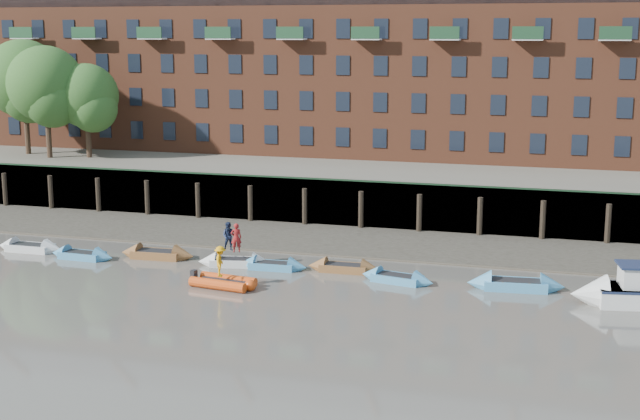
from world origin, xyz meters
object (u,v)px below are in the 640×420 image
at_px(rowboat_3, 235,262).
at_px(person_rib_crew, 220,261).
at_px(rowboat_2, 157,254).
at_px(rib_tender, 225,282).
at_px(rowboat_5, 344,268).
at_px(person_rower_a, 236,238).
at_px(rowboat_1, 82,255).
at_px(rowboat_6, 397,278).
at_px(rowboat_4, 273,266).
at_px(motor_launch, 629,292).
at_px(rowboat_0, 30,248).
at_px(person_rower_b, 229,236).
at_px(rowboat_7, 516,285).

bearing_deg(rowboat_3, person_rib_crew, -89.75).
xyz_separation_m(rowboat_2, person_rib_crew, (5.95, -4.57, 1.15)).
bearing_deg(rib_tender, rowboat_5, 50.87).
bearing_deg(rib_tender, rowboat_2, 152.17).
xyz_separation_m(rib_tender, person_rower_a, (-1.01, 4.18, 1.40)).
height_order(rowboat_1, rowboat_6, rowboat_6).
distance_m(rowboat_4, motor_launch, 19.08).
bearing_deg(rowboat_2, rowboat_0, -178.36).
xyz_separation_m(rowboat_6, person_rower_b, (-10.02, 0.92, 1.46)).
distance_m(rowboat_1, rowboat_6, 18.92).
bearing_deg(person_rib_crew, rowboat_6, -84.80).
bearing_deg(rowboat_6, motor_launch, 7.98).
bearing_deg(person_rib_crew, rowboat_1, 56.28).
xyz_separation_m(rowboat_2, rowboat_4, (7.40, -0.45, -0.03)).
bearing_deg(rib_tender, rowboat_4, 82.33).
distance_m(rowboat_2, person_rower_a, 5.40).
distance_m(rowboat_3, person_rib_crew, 4.45).
xyz_separation_m(rowboat_0, rowboat_4, (15.63, 0.20, -0.02)).
distance_m(rowboat_7, person_rib_crew, 15.49).
relative_size(rowboat_1, rowboat_4, 1.03).
height_order(rowboat_7, person_rib_crew, person_rib_crew).
distance_m(rib_tender, person_rower_b, 4.83).
xyz_separation_m(rowboat_5, person_rower_b, (-6.73, -0.39, 1.46)).
xyz_separation_m(rowboat_0, person_rower_a, (13.43, 0.27, 1.44)).
bearing_deg(rowboat_0, person_rower_a, 1.01).
relative_size(rowboat_4, person_rower_b, 2.40).
bearing_deg(rowboat_0, person_rower_b, 1.87).
xyz_separation_m(rib_tender, motor_launch, (20.21, 2.68, 0.41)).
relative_size(rowboat_0, rowboat_3, 1.00).
height_order(rowboat_5, rib_tender, rowboat_5).
bearing_deg(person_rower_a, person_rower_b, -45.28).
relative_size(rib_tender, motor_launch, 0.54).
bearing_deg(rowboat_6, person_rower_b, -173.55).
height_order(rowboat_4, motor_launch, motor_launch).
distance_m(rowboat_2, rowboat_6, 14.74).
height_order(rowboat_2, rowboat_6, rowboat_2).
height_order(rowboat_2, rowboat_5, rowboat_2).
distance_m(motor_launch, person_rower_b, 21.83).
bearing_deg(rowboat_6, rowboat_3, -172.75).
bearing_deg(person_rower_b, person_rower_a, -31.46).
distance_m(rowboat_2, rowboat_4, 7.41).
bearing_deg(rowboat_0, rib_tender, -15.28).
height_order(rowboat_1, rib_tender, rowboat_1).
relative_size(person_rower_b, person_rib_crew, 1.04).
bearing_deg(rowboat_0, rowboat_6, -1.30).
height_order(rowboat_2, motor_launch, motor_launch).
relative_size(rowboat_5, motor_launch, 0.62).
relative_size(rowboat_4, rowboat_7, 0.79).
xyz_separation_m(rowboat_6, person_rower_a, (-9.50, 0.74, 1.46)).
height_order(rowboat_2, rib_tender, rowboat_2).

